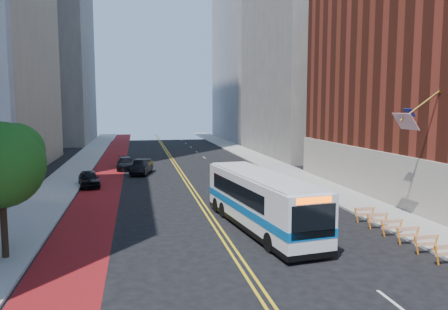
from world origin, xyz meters
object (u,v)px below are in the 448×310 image
car_a (89,179)px  car_b (142,167)px  street_tree (2,161)px  transit_bus (260,200)px  car_c (125,163)px

car_a → car_b: bearing=43.4°
street_tree → transit_bus: bearing=11.4°
car_b → car_c: car_b is taller
car_c → transit_bus: bearing=-73.0°
street_tree → car_b: street_tree is taller
street_tree → car_c: bearing=80.6°
transit_bus → car_b: bearing=98.9°
car_a → transit_bus: bearing=-64.7°
car_b → car_c: 4.48m
car_a → car_b: size_ratio=0.91×
street_tree → car_b: (6.90, 26.12, -4.11)m
transit_bus → car_a: 20.46m
car_a → street_tree: bearing=-105.8°
transit_bus → street_tree: bearing=-176.1°
transit_bus → car_b: (-6.88, 23.35, -0.99)m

